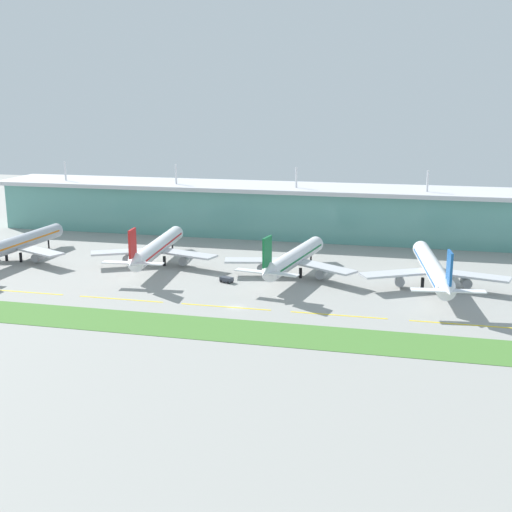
# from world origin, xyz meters

# --- Properties ---
(ground_plane) EXTENTS (600.00, 600.00, 0.00)m
(ground_plane) POSITION_xyz_m (0.00, 0.00, 0.00)
(ground_plane) COLOR gray
(terminal_building) EXTENTS (288.00, 34.00, 31.82)m
(terminal_building) POSITION_xyz_m (-0.00, 109.08, 11.62)
(terminal_building) COLOR #5B9E93
(terminal_building) RESTS_ON ground
(airliner_nearest) EXTENTS (48.76, 65.94, 18.90)m
(airliner_nearest) POSITION_xyz_m (-98.02, 37.19, 6.45)
(airliner_nearest) COLOR #ADB2BC
(airliner_nearest) RESTS_ON ground
(airliner_near_middle) EXTENTS (48.60, 64.41, 18.90)m
(airliner_near_middle) POSITION_xyz_m (-42.45, 43.94, 6.45)
(airliner_near_middle) COLOR white
(airliner_near_middle) RESTS_ON ground
(airliner_center) EXTENTS (48.12, 58.89, 18.90)m
(airliner_center) POSITION_xyz_m (10.55, 39.17, 6.44)
(airliner_center) COLOR silver
(airliner_center) RESTS_ON ground
(airliner_far_middle) EXTENTS (48.43, 67.44, 18.90)m
(airliner_far_middle) POSITION_xyz_m (57.79, 35.82, 6.45)
(airliner_far_middle) COLOR white
(airliner_far_middle) RESTS_ON ground
(taxiway_stripe_west) EXTENTS (28.00, 0.70, 0.04)m
(taxiway_stripe_west) POSITION_xyz_m (-71.00, -0.44, 0.02)
(taxiway_stripe_west) COLOR yellow
(taxiway_stripe_west) RESTS_ON ground
(taxiway_stripe_mid_west) EXTENTS (28.00, 0.70, 0.04)m
(taxiway_stripe_mid_west) POSITION_xyz_m (-37.00, -0.44, 0.02)
(taxiway_stripe_mid_west) COLOR yellow
(taxiway_stripe_mid_west) RESTS_ON ground
(taxiway_stripe_centre) EXTENTS (28.00, 0.70, 0.04)m
(taxiway_stripe_centre) POSITION_xyz_m (-3.00, -0.44, 0.02)
(taxiway_stripe_centre) COLOR yellow
(taxiway_stripe_centre) RESTS_ON ground
(taxiway_stripe_mid_east) EXTENTS (28.00, 0.70, 0.04)m
(taxiway_stripe_mid_east) POSITION_xyz_m (31.00, -0.44, 0.02)
(taxiway_stripe_mid_east) COLOR yellow
(taxiway_stripe_mid_east) RESTS_ON ground
(taxiway_stripe_east) EXTENTS (28.00, 0.70, 0.04)m
(taxiway_stripe_east) POSITION_xyz_m (65.00, -0.44, 0.02)
(taxiway_stripe_east) COLOR yellow
(taxiway_stripe_east) RESTS_ON ground
(grass_verge) EXTENTS (300.00, 18.00, 0.10)m
(grass_verge) POSITION_xyz_m (0.00, -19.94, 0.05)
(grass_verge) COLOR #477A33
(grass_verge) RESTS_ON ground
(pushback_tug) EXTENTS (4.97, 3.84, 1.85)m
(pushback_tug) POSITION_xyz_m (-10.14, 25.92, 1.10)
(pushback_tug) COLOR #333842
(pushback_tug) RESTS_ON ground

